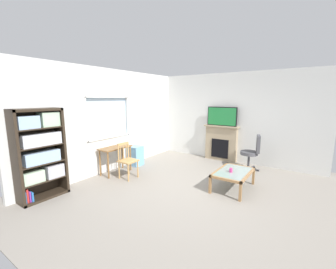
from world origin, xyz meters
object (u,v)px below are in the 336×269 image
Objects in this scene: wooden_chair at (127,160)px; office_chair at (252,151)px; sippy_cup at (231,170)px; plastic_drawer_unit at (135,156)px; coffee_table at (233,173)px; fireplace at (221,143)px; tv at (222,116)px; desk_under_window at (115,152)px; bookshelf at (40,151)px.

office_chair reaches higher than wooden_chair.
sippy_cup is (0.79, -2.39, -0.01)m from wooden_chair.
plastic_drawer_unit is 6.49× the size of sippy_cup.
wooden_chair is 1.54× the size of plastic_drawer_unit.
coffee_table is (-0.01, -2.99, 0.06)m from plastic_drawer_unit.
coffee_table is at bearing -90.13° from plastic_drawer_unit.
fireplace is 0.86m from tv.
tv reaches higher than desk_under_window.
office_chair is at bearing -111.62° from fireplace.
coffee_table is (-1.98, -1.07, -1.08)m from tv.
desk_under_window is 3.05m from coffee_table.
bookshelf reaches higher than desk_under_window.
wooden_chair is (-0.08, -0.51, -0.12)m from desk_under_window.
plastic_drawer_unit is 0.54× the size of coffee_table.
bookshelf is 2.06× the size of desk_under_window.
bookshelf is 2.02× the size of wooden_chair.
fireplace is at bearing -0.00° from tv.
office_chair is 0.92× the size of coffee_table.
fireplace is 1.05× the size of coffee_table.
fireplace is 12.61× the size of sippy_cup.
tv reaches higher than coffee_table.
plastic_drawer_unit is at bearing 117.48° from office_chair.
desk_under_window is 0.86m from plastic_drawer_unit.
office_chair is (1.56, -3.00, 0.26)m from plastic_drawer_unit.
plastic_drawer_unit is 2.98m from tv.
sippy_cup is at bearing -76.21° from desk_under_window.
office_chair is 11.11× the size of sippy_cup.
desk_under_window reaches higher than coffee_table.
wooden_chair reaches higher than desk_under_window.
office_chair is at bearing -36.02° from bookshelf.
bookshelf is 1.88m from desk_under_window.
desk_under_window is at bearing 103.79° from sippy_cup.
sippy_cup is at bearing -71.74° from wooden_chair.
plastic_drawer_unit is 0.58× the size of office_chair.
tv reaches higher than fireplace.
sippy_cup is (-2.07, -1.04, -0.98)m from tv.
fireplace is 2.28m from coffee_table.
wooden_chair is at bearing 154.70° from tv.
bookshelf reaches higher than sippy_cup.
coffee_table is at bearing -70.12° from wooden_chair.
sippy_cup is at bearing 178.37° from office_chair.
wooden_chair is 3.46m from office_chair.
bookshelf is 1.60× the size of fireplace.
tv is (4.62, -1.97, 0.46)m from bookshelf.
bookshelf is 5.22m from office_chair.
desk_under_window is at bearing 146.17° from tv.
office_chair is (-0.41, -1.09, -0.88)m from tv.
coffee_table is at bearing -49.06° from bookshelf.
desk_under_window is at bearing 105.24° from coffee_table.
plastic_drawer_unit is at bearing 89.87° from coffee_table.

